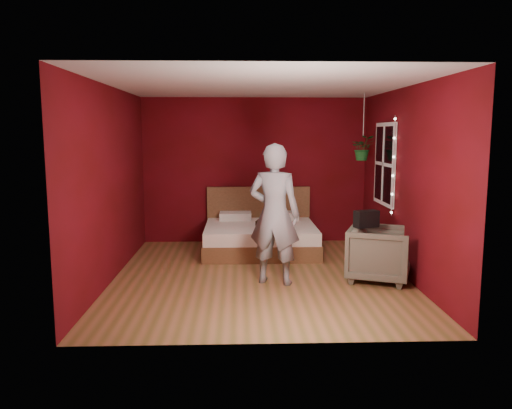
# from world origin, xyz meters

# --- Properties ---
(floor) EXTENTS (4.50, 4.50, 0.00)m
(floor) POSITION_xyz_m (0.00, 0.00, 0.00)
(floor) COLOR #96613C
(floor) RESTS_ON ground
(room_walls) EXTENTS (4.04, 4.54, 2.62)m
(room_walls) POSITION_xyz_m (0.00, 0.00, 1.68)
(room_walls) COLOR #610A15
(room_walls) RESTS_ON ground
(window) EXTENTS (0.05, 0.97, 1.27)m
(window) POSITION_xyz_m (1.97, 0.90, 1.50)
(window) COLOR white
(window) RESTS_ON room_walls
(fairy_lights) EXTENTS (0.04, 0.04, 1.45)m
(fairy_lights) POSITION_xyz_m (1.94, 0.38, 1.50)
(fairy_lights) COLOR silver
(fairy_lights) RESTS_ON room_walls
(bed) EXTENTS (1.85, 1.57, 1.02)m
(bed) POSITION_xyz_m (0.07, 1.50, 0.26)
(bed) COLOR brown
(bed) RESTS_ON ground
(person) EXTENTS (0.78, 0.63, 1.85)m
(person) POSITION_xyz_m (0.18, -0.33, 0.92)
(person) COLOR slate
(person) RESTS_ON ground
(armchair) EXTENTS (1.04, 1.02, 0.74)m
(armchair) POSITION_xyz_m (1.60, -0.25, 0.37)
(armchair) COLOR #676351
(armchair) RESTS_ON ground
(handbag) EXTENTS (0.35, 0.25, 0.22)m
(handbag) POSITION_xyz_m (1.40, -0.27, 0.85)
(handbag) COLOR black
(handbag) RESTS_ON armchair
(throw_pillow) EXTENTS (0.52, 0.52, 0.15)m
(throw_pillow) POSITION_xyz_m (0.23, 1.05, 0.54)
(throw_pillow) COLOR black
(throw_pillow) RESTS_ON bed
(hanging_plant) EXTENTS (0.39, 0.35, 1.06)m
(hanging_plant) POSITION_xyz_m (1.71, 1.24, 1.74)
(hanging_plant) COLOR silver
(hanging_plant) RESTS_ON room_walls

